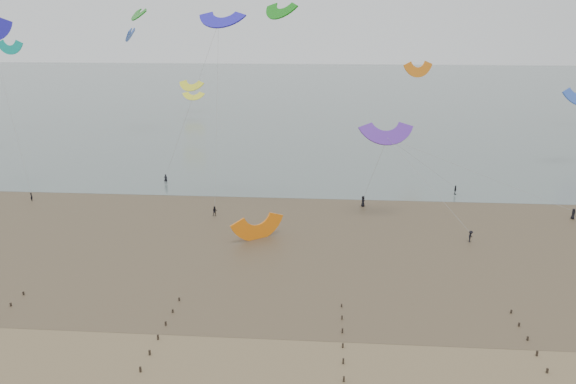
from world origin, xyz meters
name	(u,v)px	position (x,y,z in m)	size (l,w,h in m)	color
ground	(298,371)	(0.00, 0.00, 0.00)	(500.00, 500.00, 0.00)	brown
sea_and_shore	(285,231)	(-4.08, 34.40, 0.01)	(500.00, 665.00, 0.03)	#475654
kitesurfer_lead	(31,197)	(-48.63, 45.15, 0.77)	(0.56, 0.37, 1.53)	black
kitesurfers	(513,204)	(32.66, 47.30, 0.88)	(120.46, 26.27, 1.86)	black
grounded_kite	(258,239)	(-7.58, 30.92, 0.00)	(6.97, 3.65, 5.31)	orange
kites_airborne	(251,55)	(-16.66, 91.36, 21.69)	(236.20, 119.48, 42.43)	orange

